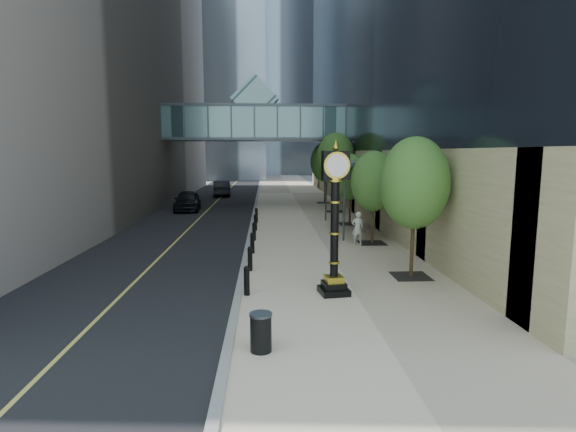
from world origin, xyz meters
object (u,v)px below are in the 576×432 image
object	(u,v)px
street_clock	(335,231)
trash_bin	(261,333)
car_near	(188,201)
car_far	(221,188)
pedestrian	(358,228)

from	to	relation	value
street_clock	trash_bin	bearing A→B (deg)	-127.36
car_near	car_far	distance (m)	12.98
trash_bin	car_near	size ratio (longest dim) A/B	0.18
street_clock	car_near	distance (m)	24.75
pedestrian	car_far	xyz separation A→B (m)	(-9.79, 27.81, -0.07)
trash_bin	car_near	world-z (taller)	car_near
pedestrian	car_near	world-z (taller)	pedestrian
car_near	trash_bin	bearing A→B (deg)	-81.00
street_clock	car_far	world-z (taller)	street_clock
street_clock	pedestrian	world-z (taller)	street_clock
trash_bin	car_far	world-z (taller)	car_far
trash_bin	car_far	distance (m)	40.62
street_clock	car_far	xyz separation A→B (m)	(-7.32, 35.95, -1.39)
car_near	car_far	world-z (taller)	car_near
street_clock	trash_bin	xyz separation A→B (m)	(-2.44, -4.37, -1.74)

